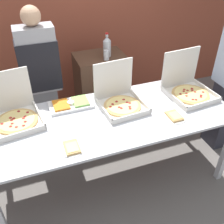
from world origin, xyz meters
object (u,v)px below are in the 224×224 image
(paper_plate_front_left, at_px, (72,148))
(veggie_tray, at_px, (71,104))
(soda_can_silver, at_px, (106,55))
(pizza_box_far_left, at_px, (14,114))
(pizza_box_near_right, at_px, (120,99))
(paper_plate_front_right, at_px, (174,116))
(soda_bottle, at_px, (107,46))
(person_server_vest, at_px, (41,77))
(pizza_box_far_right, at_px, (188,88))

(paper_plate_front_left, distance_m, veggie_tray, 0.63)
(paper_plate_front_left, height_order, soda_can_silver, soda_can_silver)
(veggie_tray, relative_size, soda_can_silver, 3.54)
(pizza_box_far_left, bearing_deg, pizza_box_near_right, -13.57)
(pizza_box_far_left, relative_size, paper_plate_front_right, 2.19)
(soda_bottle, height_order, person_server_vest, person_server_vest)
(pizza_box_far_left, height_order, paper_plate_front_left, pizza_box_far_left)
(pizza_box_far_left, distance_m, paper_plate_front_left, 0.70)
(soda_can_silver, height_order, person_server_vest, person_server_vest)
(paper_plate_front_left, bearing_deg, pizza_box_far_right, 16.81)
(pizza_box_near_right, height_order, soda_bottle, soda_bottle)
(pizza_box_near_right, bearing_deg, soda_can_silver, 76.53)
(soda_can_silver, bearing_deg, pizza_box_near_right, -98.95)
(paper_plate_front_left, height_order, veggie_tray, veggie_tray)
(person_server_vest, bearing_deg, paper_plate_front_left, 94.12)
(soda_bottle, relative_size, soda_can_silver, 2.34)
(pizza_box_near_right, bearing_deg, paper_plate_front_right, -45.93)
(pizza_box_far_right, distance_m, soda_can_silver, 1.04)
(person_server_vest, bearing_deg, veggie_tray, 112.78)
(soda_bottle, bearing_deg, veggie_tray, -131.85)
(paper_plate_front_left, height_order, soda_bottle, soda_bottle)
(pizza_box_near_right, relative_size, paper_plate_front_right, 2.02)
(soda_bottle, distance_m, person_server_vest, 0.89)
(paper_plate_front_left, relative_size, veggie_tray, 0.49)
(paper_plate_front_left, xyz_separation_m, veggie_tray, (0.13, 0.62, 0.01))
(soda_can_silver, bearing_deg, pizza_box_far_left, -149.73)
(soda_bottle, bearing_deg, pizza_box_far_right, -56.78)
(pizza_box_far_right, relative_size, person_server_vest, 0.29)
(pizza_box_near_right, height_order, paper_plate_front_left, pizza_box_near_right)
(veggie_tray, height_order, person_server_vest, person_server_vest)
(paper_plate_front_left, height_order, person_server_vest, person_server_vest)
(pizza_box_near_right, height_order, pizza_box_far_right, pizza_box_far_right)
(paper_plate_front_left, bearing_deg, soda_can_silver, 59.32)
(pizza_box_near_right, relative_size, pizza_box_far_left, 0.92)
(pizza_box_far_right, relative_size, paper_plate_front_right, 2.14)
(veggie_tray, bearing_deg, pizza_box_far_left, -173.96)
(pizza_box_far_left, bearing_deg, pizza_box_far_right, -12.44)
(pizza_box_near_right, relative_size, paper_plate_front_left, 2.17)
(pizza_box_far_left, distance_m, paper_plate_front_right, 1.50)
(veggie_tray, bearing_deg, soda_bottle, 48.15)
(soda_can_silver, bearing_deg, paper_plate_front_left, -120.68)
(pizza_box_near_right, distance_m, pizza_box_far_left, 1.02)
(person_server_vest, bearing_deg, pizza_box_far_left, 59.72)
(paper_plate_front_right, bearing_deg, pizza_box_far_left, 161.85)
(paper_plate_front_right, bearing_deg, pizza_box_far_right, 42.66)
(pizza_box_near_right, xyz_separation_m, paper_plate_front_right, (0.41, -0.37, -0.06))
(soda_bottle, bearing_deg, paper_plate_front_left, -120.11)
(soda_can_silver, bearing_deg, person_server_vest, -173.05)
(veggie_tray, distance_m, soda_can_silver, 0.87)
(pizza_box_near_right, xyz_separation_m, paper_plate_front_left, (-0.60, -0.46, -0.06))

